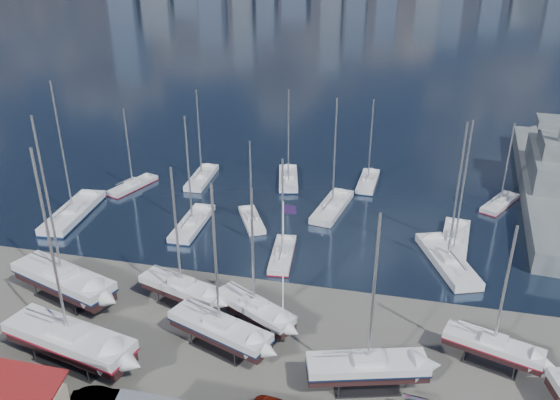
% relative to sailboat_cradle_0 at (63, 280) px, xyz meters
% --- Properties ---
extents(ground, '(1400.00, 1400.00, 0.00)m').
position_rel_sailboat_cradle_0_xyz_m(ground, '(20.30, -2.15, -2.23)').
color(ground, '#605E59').
rests_on(ground, ground).
extents(water, '(1400.00, 600.00, 0.40)m').
position_rel_sailboat_cradle_0_xyz_m(water, '(20.30, 307.85, -2.38)').
color(water, '#19233A').
rests_on(water, ground).
extents(sailboat_cradle_0, '(12.43, 6.97, 19.12)m').
position_rel_sailboat_cradle_0_xyz_m(sailboat_cradle_0, '(0.00, 0.00, 0.00)').
color(sailboat_cradle_0, '#2D2D33').
rests_on(sailboat_cradle_0, ground).
extents(sailboat_cradle_1, '(12.60, 5.94, 19.37)m').
position_rel_sailboat_cradle_0_xyz_m(sailboat_cradle_1, '(5.86, -8.16, 0.01)').
color(sailboat_cradle_1, '#2D2D33').
rests_on(sailboat_cradle_1, ground).
extents(sailboat_cradle_2, '(9.31, 5.14, 14.74)m').
position_rel_sailboat_cradle_0_xyz_m(sailboat_cradle_2, '(11.94, 1.57, -0.22)').
color(sailboat_cradle_2, '#2D2D33').
rests_on(sailboat_cradle_2, ground).
extents(sailboat_cradle_3, '(10.16, 5.98, 15.88)m').
position_rel_sailboat_cradle_0_xyz_m(sailboat_cradle_3, '(17.66, -3.69, -0.17)').
color(sailboat_cradle_3, '#2D2D33').
rests_on(sailboat_cradle_3, ground).
extents(sailboat_cradle_4, '(8.67, 6.26, 14.16)m').
position_rel_sailboat_cradle_0_xyz_m(sailboat_cradle_4, '(19.78, -0.03, -0.25)').
color(sailboat_cradle_4, '#2D2D33').
rests_on(sailboat_cradle_4, ground).
extents(sailboat_cradle_5, '(10.05, 5.28, 15.67)m').
position_rel_sailboat_cradle_0_xyz_m(sailboat_cradle_5, '(30.65, -5.57, -0.18)').
color(sailboat_cradle_5, '#2D2D33').
rests_on(sailboat_cradle_5, ground).
extents(sailboat_cradle_6, '(8.40, 4.72, 13.31)m').
position_rel_sailboat_cradle_0_xyz_m(sailboat_cradle_6, '(40.72, -0.52, -0.30)').
color(sailboat_cradle_6, '#2D2D33').
rests_on(sailboat_cradle_6, ground).
extents(sailboat_moored_0, '(4.77, 12.94, 18.92)m').
position_rel_sailboat_cradle_0_xyz_m(sailboat_moored_0, '(-9.82, 16.97, -1.92)').
color(sailboat_moored_0, black).
rests_on(sailboat_moored_0, water).
extents(sailboat_moored_1, '(4.82, 8.81, 12.69)m').
position_rel_sailboat_cradle_0_xyz_m(sailboat_moored_1, '(-6.57, 27.47, -1.92)').
color(sailboat_moored_1, black).
rests_on(sailboat_moored_1, water).
extents(sailboat_moored_2, '(3.36, 9.91, 14.72)m').
position_rel_sailboat_cradle_0_xyz_m(sailboat_moored_2, '(2.39, 32.53, -1.91)').
color(sailboat_moored_2, black).
rests_on(sailboat_moored_2, water).
extents(sailboat_moored_3, '(3.09, 10.26, 15.25)m').
position_rel_sailboat_cradle_0_xyz_m(sailboat_moored_3, '(6.68, 17.69, -1.93)').
color(sailboat_moored_3, black).
rests_on(sailboat_moored_3, water).
extents(sailboat_moored_4, '(5.42, 7.82, 11.61)m').
position_rel_sailboat_cradle_0_xyz_m(sailboat_moored_4, '(13.70, 20.55, -1.90)').
color(sailboat_moored_4, black).
rests_on(sailboat_moored_4, water).
extents(sailboat_moored_5, '(4.92, 10.30, 14.85)m').
position_rel_sailboat_cradle_0_xyz_m(sailboat_moored_5, '(15.38, 35.10, -1.93)').
color(sailboat_moored_5, black).
rests_on(sailboat_moored_5, water).
extents(sailboat_moored_6, '(3.19, 8.65, 12.64)m').
position_rel_sailboat_cradle_0_xyz_m(sailboat_moored_6, '(19.55, 12.78, -1.92)').
color(sailboat_moored_6, black).
rests_on(sailboat_moored_6, water).
extents(sailboat_moored_7, '(4.73, 11.09, 16.22)m').
position_rel_sailboat_cradle_0_xyz_m(sailboat_moored_7, '(23.37, 26.55, -1.91)').
color(sailboat_moored_7, black).
rests_on(sailboat_moored_7, water).
extents(sailboat_moored_8, '(3.00, 9.22, 13.62)m').
position_rel_sailboat_cradle_0_xyz_m(sailboat_moored_8, '(27.32, 36.80, -1.93)').
color(sailboat_moored_8, black).
rests_on(sailboat_moored_8, water).
extents(sailboat_moored_9, '(7.05, 11.89, 17.35)m').
position_rel_sailboat_cradle_0_xyz_m(sailboat_moored_9, '(37.90, 15.44, -1.91)').
color(sailboat_moored_9, black).
rests_on(sailboat_moored_9, water).
extents(sailboat_moored_10, '(4.36, 11.10, 16.15)m').
position_rel_sailboat_cradle_0_xyz_m(sailboat_moored_10, '(39.00, 20.45, -1.92)').
color(sailboat_moored_10, black).
rests_on(sailboat_moored_10, water).
extents(sailboat_moored_11, '(6.07, 8.36, 12.39)m').
position_rel_sailboat_cradle_0_xyz_m(sailboat_moored_11, '(45.72, 33.20, -1.92)').
color(sailboat_moored_11, black).
rests_on(sailboat_moored_11, water).
extents(naval_ship_east, '(12.89, 49.76, 18.43)m').
position_rel_sailboat_cradle_0_xyz_m(naval_ship_east, '(53.20, 39.60, -0.57)').
color(naval_ship_east, slate).
rests_on(naval_ship_east, water).
extents(car_a, '(1.93, 4.18, 1.39)m').
position_rel_sailboat_cradle_0_xyz_m(car_a, '(5.44, -13.36, -1.54)').
color(car_a, gray).
rests_on(car_a, ground).
extents(car_b, '(4.56, 2.67, 1.42)m').
position_rel_sailboat_cradle_0_xyz_m(car_b, '(10.74, -12.29, -1.52)').
color(car_b, gray).
rests_on(car_b, ground).
extents(flagpole, '(1.17, 0.12, 13.28)m').
position_rel_sailboat_cradle_0_xyz_m(flagpole, '(22.66, -0.20, 5.50)').
color(flagpole, white).
rests_on(flagpole, ground).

